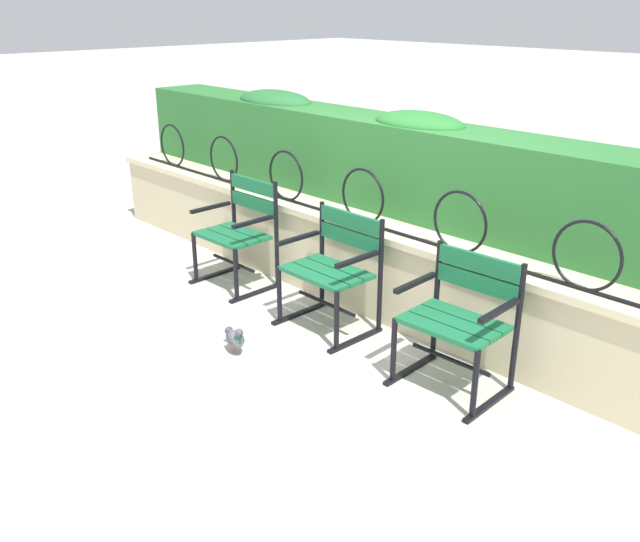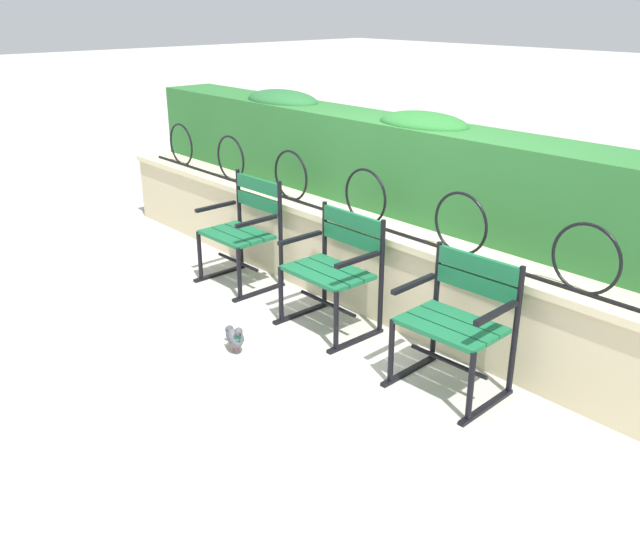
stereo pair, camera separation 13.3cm
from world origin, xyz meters
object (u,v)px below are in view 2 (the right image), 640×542
park_chair_centre (335,267)px  park_chair_left (244,229)px  pigeon_near_chairs (235,337)px  park_chair_right (459,319)px

park_chair_centre → park_chair_left: bearing=180.0°
park_chair_centre → pigeon_near_chairs: 0.87m
park_chair_left → park_chair_right: 2.23m
pigeon_near_chairs → park_chair_centre: bearing=79.3°
park_chair_left → pigeon_near_chairs: size_ratio=3.16×
park_chair_centre → park_chair_right: (1.11, -0.02, -0.00)m
park_chair_left → park_chair_right: park_chair_left is taller
park_chair_left → park_chair_centre: bearing=-0.0°
park_chair_right → pigeon_near_chairs: park_chair_right is taller
park_chair_left → pigeon_near_chairs: park_chair_left is taller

